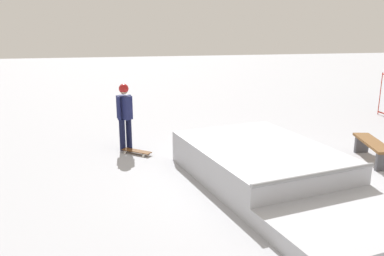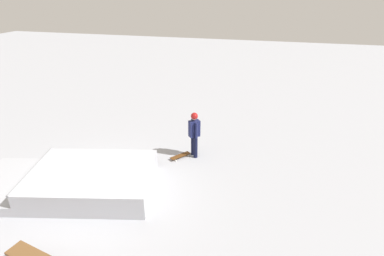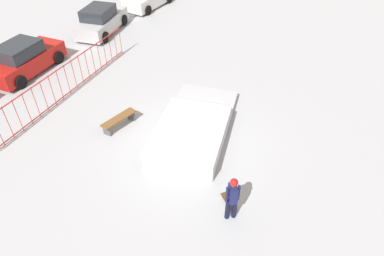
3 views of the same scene
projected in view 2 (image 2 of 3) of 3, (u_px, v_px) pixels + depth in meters
name	position (u px, v px, depth m)	size (l,w,h in m)	color
ground_plane	(92.00, 194.00, 9.11)	(60.00, 60.00, 0.00)	#A8AAB2
skate_ramp	(78.00, 181.00, 9.20)	(5.84, 3.72, 0.74)	#B0B3BB
skater	(194.00, 131.00, 10.75)	(0.43, 0.41, 1.73)	black
skateboard	(180.00, 156.00, 11.03)	(0.65, 0.75, 0.09)	#593314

